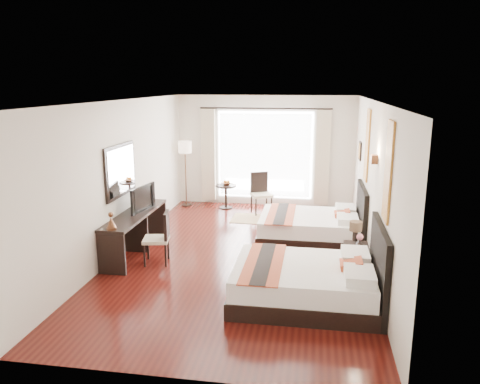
# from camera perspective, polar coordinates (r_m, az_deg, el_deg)

# --- Properties ---
(floor) EXTENTS (4.50, 7.50, 0.01)m
(floor) POSITION_cam_1_polar(r_m,az_deg,el_deg) (8.70, 0.26, -7.74)
(floor) COLOR #370C0A
(floor) RESTS_ON ground
(ceiling) EXTENTS (4.50, 7.50, 0.02)m
(ceiling) POSITION_cam_1_polar(r_m,az_deg,el_deg) (8.13, 0.28, 10.99)
(ceiling) COLOR white
(ceiling) RESTS_ON wall_headboard
(wall_headboard) EXTENTS (0.01, 7.50, 2.80)m
(wall_headboard) POSITION_cam_1_polar(r_m,az_deg,el_deg) (8.26, 15.84, 0.79)
(wall_headboard) COLOR silver
(wall_headboard) RESTS_ON floor
(wall_desk) EXTENTS (0.01, 7.50, 2.80)m
(wall_desk) POSITION_cam_1_polar(r_m,az_deg,el_deg) (8.92, -14.13, 1.79)
(wall_desk) COLOR silver
(wall_desk) RESTS_ON floor
(wall_window) EXTENTS (4.50, 0.01, 2.80)m
(wall_window) POSITION_cam_1_polar(r_m,az_deg,el_deg) (11.96, 3.06, 5.00)
(wall_window) COLOR silver
(wall_window) RESTS_ON floor
(wall_entry) EXTENTS (4.50, 0.01, 2.80)m
(wall_entry) POSITION_cam_1_polar(r_m,az_deg,el_deg) (4.78, -6.77, -7.81)
(wall_entry) COLOR silver
(wall_entry) RESTS_ON floor
(window_glass) EXTENTS (2.40, 0.02, 2.20)m
(window_glass) POSITION_cam_1_polar(r_m,az_deg,el_deg) (11.96, 3.05, 4.51)
(window_glass) COLOR white
(window_glass) RESTS_ON wall_window
(sheer_curtain) EXTENTS (2.30, 0.02, 2.10)m
(sheer_curtain) POSITION_cam_1_polar(r_m,az_deg,el_deg) (11.90, 3.02, 4.47)
(sheer_curtain) COLOR white
(sheer_curtain) RESTS_ON wall_window
(drape_left) EXTENTS (0.35, 0.14, 2.35)m
(drape_left) POSITION_cam_1_polar(r_m,az_deg,el_deg) (12.10, -3.86, 4.51)
(drape_left) COLOR beige
(drape_left) RESTS_ON floor
(drape_right) EXTENTS (0.35, 0.14, 2.35)m
(drape_right) POSITION_cam_1_polar(r_m,az_deg,el_deg) (11.80, 10.03, 4.11)
(drape_right) COLOR beige
(drape_right) RESTS_ON floor
(art_panel_near) EXTENTS (0.03, 0.50, 1.35)m
(art_panel_near) POSITION_cam_1_polar(r_m,az_deg,el_deg) (6.52, 17.62, 2.39)
(art_panel_near) COLOR maroon
(art_panel_near) RESTS_ON wall_headboard
(art_panel_far) EXTENTS (0.03, 0.50, 1.35)m
(art_panel_far) POSITION_cam_1_polar(r_m,az_deg,el_deg) (9.19, 15.26, 5.53)
(art_panel_far) COLOR maroon
(art_panel_far) RESTS_ON wall_headboard
(wall_sconce) EXTENTS (0.10, 0.14, 0.14)m
(wall_sconce) POSITION_cam_1_polar(r_m,az_deg,el_deg) (7.72, 16.05, 3.86)
(wall_sconce) COLOR #4D2E1B
(wall_sconce) RESTS_ON wall_headboard
(mirror_frame) EXTENTS (0.04, 1.25, 0.95)m
(mirror_frame) POSITION_cam_1_polar(r_m,az_deg,el_deg) (8.76, -14.39, 2.57)
(mirror_frame) COLOR black
(mirror_frame) RESTS_ON wall_desk
(mirror_glass) EXTENTS (0.01, 1.12, 0.82)m
(mirror_glass) POSITION_cam_1_polar(r_m,az_deg,el_deg) (8.75, -14.24, 2.56)
(mirror_glass) COLOR white
(mirror_glass) RESTS_ON mirror_frame
(bed_near) EXTENTS (2.10, 1.64, 1.18)m
(bed_near) POSITION_cam_1_polar(r_m,az_deg,el_deg) (6.94, 8.53, -10.74)
(bed_near) COLOR black
(bed_near) RESTS_ON floor
(bed_far) EXTENTS (2.04, 1.59, 1.14)m
(bed_far) POSITION_cam_1_polar(r_m,az_deg,el_deg) (9.49, 8.97, -4.17)
(bed_far) COLOR black
(bed_far) RESTS_ON floor
(nightstand) EXTENTS (0.40, 0.49, 0.47)m
(nightstand) POSITION_cam_1_polar(r_m,az_deg,el_deg) (8.13, 13.93, -7.87)
(nightstand) COLOR black
(nightstand) RESTS_ON floor
(table_lamp) EXTENTS (0.21, 0.21, 0.34)m
(table_lamp) POSITION_cam_1_polar(r_m,az_deg,el_deg) (8.11, 13.92, -4.23)
(table_lamp) COLOR black
(table_lamp) RESTS_ON nightstand
(vase) EXTENTS (0.14, 0.14, 0.12)m
(vase) POSITION_cam_1_polar(r_m,az_deg,el_deg) (7.92, 14.38, -5.94)
(vase) COLOR black
(vase) RESTS_ON nightstand
(console_desk) EXTENTS (0.50, 2.20, 0.76)m
(console_desk) POSITION_cam_1_polar(r_m,az_deg,el_deg) (8.96, -12.60, -4.85)
(console_desk) COLOR black
(console_desk) RESTS_ON floor
(television) EXTENTS (0.24, 0.83, 0.48)m
(television) POSITION_cam_1_polar(r_m,az_deg,el_deg) (8.97, -12.19, -0.71)
(television) COLOR black
(television) RESTS_ON console_desk
(bronze_figurine) EXTENTS (0.20, 0.20, 0.26)m
(bronze_figurine) POSITION_cam_1_polar(r_m,az_deg,el_deg) (7.93, -15.43, -3.54)
(bronze_figurine) COLOR #4D2E1B
(bronze_figurine) RESTS_ON console_desk
(desk_chair) EXTENTS (0.50, 0.50, 0.93)m
(desk_chair) POSITION_cam_1_polar(r_m,az_deg,el_deg) (8.38, -10.01, -6.68)
(desk_chair) COLOR beige
(desk_chair) RESTS_ON floor
(floor_lamp) EXTENTS (0.34, 0.34, 1.67)m
(floor_lamp) POSITION_cam_1_polar(r_m,az_deg,el_deg) (11.88, -6.72, 4.94)
(floor_lamp) COLOR black
(floor_lamp) RESTS_ON floor
(side_table) EXTENTS (0.52, 0.52, 0.60)m
(side_table) POSITION_cam_1_polar(r_m,az_deg,el_deg) (11.78, -1.72, -0.57)
(side_table) COLOR black
(side_table) RESTS_ON floor
(fruit_bowl) EXTENTS (0.27, 0.27, 0.05)m
(fruit_bowl) POSITION_cam_1_polar(r_m,az_deg,el_deg) (11.70, -1.65, 0.98)
(fruit_bowl) COLOR #472A19
(fruit_bowl) RESTS_ON side_table
(window_chair) EXTENTS (0.61, 0.61, 0.99)m
(window_chair) POSITION_cam_1_polar(r_m,az_deg,el_deg) (11.33, 2.59, -1.12)
(window_chair) COLOR beige
(window_chair) RESTS_ON floor
(jute_rug) EXTENTS (1.24, 0.85, 0.01)m
(jute_rug) POSITION_cam_1_polar(r_m,az_deg,el_deg) (10.91, 2.23, -3.29)
(jute_rug) COLOR tan
(jute_rug) RESTS_ON floor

